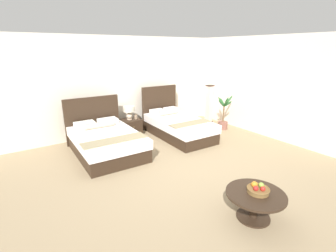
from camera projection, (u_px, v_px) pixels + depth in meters
The scene contains 12 objects.
ground_plane at pixel (182, 167), 5.29m from camera, with size 10.02×9.49×0.02m, color #9B8563.
wall_back at pixel (121, 86), 7.19m from camera, with size 10.02×0.12×2.75m, color white.
wall_side_right at pixel (265, 87), 6.92m from camera, with size 0.12×5.09×2.75m, color white.
bed_near_window at pixel (106, 141), 5.88m from camera, with size 1.47×2.08×1.21m.
bed_near_corner at pixel (177, 126), 7.04m from camera, with size 1.23×2.23×1.31m.
nightstand at pixel (130, 127), 7.14m from camera, with size 0.58×0.49×0.46m.
table_lamp at pixel (129, 111), 7.01m from camera, with size 0.33×0.33×0.39m.
vase at pixel (136, 117), 7.11m from camera, with size 0.08×0.08×0.13m.
coffee_table at pixel (255, 200), 3.59m from camera, with size 0.85×0.85×0.42m.
fruit_bowl at pixel (258, 189), 3.56m from camera, with size 0.32×0.32×0.15m.
floor_lamp_corner at pixel (209, 104), 8.30m from camera, with size 0.22×0.22×1.26m.
potted_palm at pixel (223, 119), 7.66m from camera, with size 0.57×0.51×1.06m.
Camera 1 is at (-2.95, -3.78, 2.40)m, focal length 26.46 mm.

